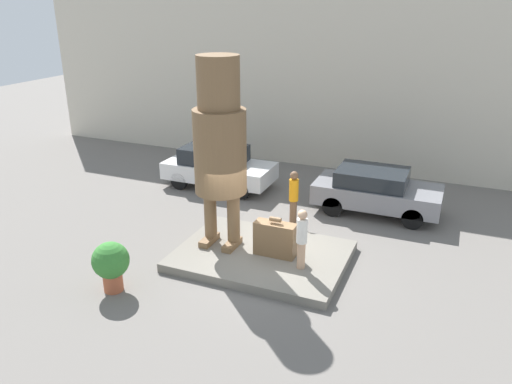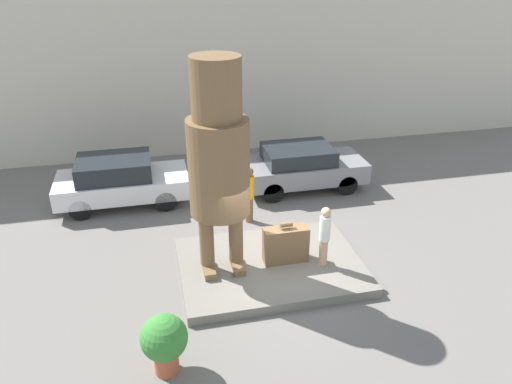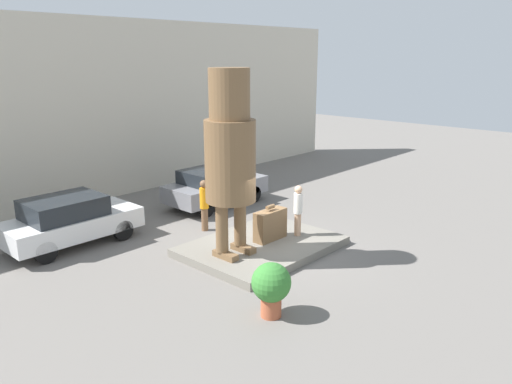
% 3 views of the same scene
% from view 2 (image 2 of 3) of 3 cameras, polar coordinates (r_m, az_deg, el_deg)
% --- Properties ---
extents(ground_plane, '(60.00, 60.00, 0.00)m').
position_cam_2_polar(ground_plane, '(12.67, 1.65, -8.92)').
color(ground_plane, slate).
extents(pedestal, '(4.47, 3.29, 0.24)m').
position_cam_2_polar(pedestal, '(12.60, 1.66, -8.46)').
color(pedestal, slate).
rests_on(pedestal, ground_plane).
extents(building_backdrop, '(28.00, 0.60, 7.06)m').
position_cam_2_polar(building_backdrop, '(19.23, -4.83, 14.82)').
color(building_backdrop, beige).
rests_on(building_backdrop, ground_plane).
extents(statue_figure, '(1.38, 1.38, 5.10)m').
position_cam_2_polar(statue_figure, '(10.97, -4.33, 4.38)').
color(statue_figure, brown).
rests_on(statue_figure, pedestal).
extents(giant_suitcase, '(1.10, 0.41, 1.09)m').
position_cam_2_polar(giant_suitcase, '(12.37, 3.40, -5.98)').
color(giant_suitcase, brown).
rests_on(giant_suitcase, pedestal).
extents(tourist, '(0.27, 0.27, 1.59)m').
position_cam_2_polar(tourist, '(12.08, 7.84, -4.81)').
color(tourist, tan).
rests_on(tourist, pedestal).
extents(parked_car_white, '(4.02, 1.84, 1.53)m').
position_cam_2_polar(parked_car_white, '(16.03, -15.25, 1.36)').
color(parked_car_white, silver).
rests_on(parked_car_white, ground_plane).
extents(parked_car_grey, '(4.01, 1.83, 1.47)m').
position_cam_2_polar(parked_car_grey, '(16.57, 5.27, 2.98)').
color(parked_car_grey, gray).
rests_on(parked_car_grey, ground_plane).
extents(planter_pot, '(0.89, 0.89, 1.26)m').
position_cam_2_polar(planter_pot, '(9.76, -10.43, -16.37)').
color(planter_pot, '#AD5638').
rests_on(planter_pot, ground_plane).
extents(worker_hivis, '(0.29, 0.29, 1.72)m').
position_cam_2_polar(worker_hivis, '(14.34, -0.79, -0.05)').
color(worker_hivis, brown).
rests_on(worker_hivis, ground_plane).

